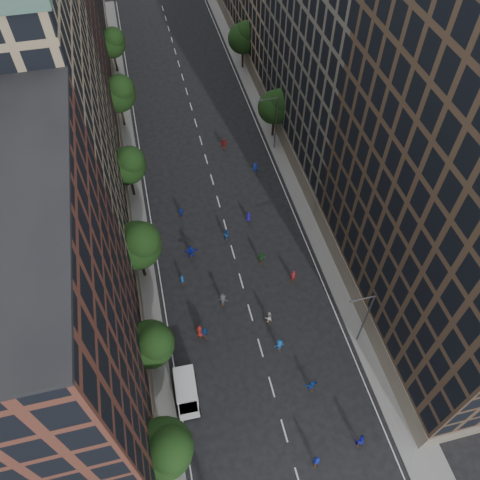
{
  "coord_description": "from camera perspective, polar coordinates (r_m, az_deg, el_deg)",
  "views": [
    {
      "loc": [
        -7.44,
        -8.02,
        47.18
      ],
      "look_at": [
        0.96,
        27.13,
        2.0
      ],
      "focal_mm": 35.0,
      "sensor_mm": 36.0,
      "label": 1
    }
  ],
  "objects": [
    {
      "name": "skater_15",
      "position": [
        68.42,
        1.88,
        8.7
      ],
      "size": [
        1.25,
        0.95,
        1.71
      ],
      "primitive_type": "imported",
      "rotation": [
        0.0,
        0.0,
        2.82
      ],
      "color": "navy",
      "rests_on": "ground"
    },
    {
      "name": "bldg_left_a",
      "position": [
        39.12,
        -24.11,
        -11.43
      ],
      "size": [
        14.0,
        22.0,
        30.0
      ],
      "primitive_type": "cube",
      "color": "#5A2D22",
      "rests_on": "ground"
    },
    {
      "name": "tree_left_2",
      "position": [
        53.15,
        -12.3,
        -0.46
      ],
      "size": [
        5.6,
        5.6,
        9.45
      ],
      "color": "black",
      "rests_on": "ground"
    },
    {
      "name": "skater_7",
      "position": [
        56.42,
        6.49,
        -4.34
      ],
      "size": [
        0.7,
        0.53,
        1.72
      ],
      "primitive_type": "imported",
      "rotation": [
        0.0,
        0.0,
        2.93
      ],
      "color": "#AA1C26",
      "rests_on": "ground"
    },
    {
      "name": "streetlamp_near",
      "position": [
        49.82,
        14.92,
        -9.01
      ],
      "size": [
        2.64,
        0.22,
        9.06
      ],
      "color": "#595B60",
      "rests_on": "ground"
    },
    {
      "name": "tree_left_1",
      "position": [
        47.16,
        -10.72,
        -12.28
      ],
      "size": [
        4.8,
        4.8,
        8.21
      ],
      "color": "black",
      "rests_on": "ground"
    },
    {
      "name": "tree_right_b",
      "position": [
        88.37,
        0.49,
        23.54
      ],
      "size": [
        5.2,
        5.2,
        8.83
      ],
      "color": "black",
      "rests_on": "ground"
    },
    {
      "name": "bldg_left_b",
      "position": [
        53.8,
        -23.86,
        12.59
      ],
      "size": [
        14.0,
        26.0,
        34.0
      ],
      "primitive_type": "cube",
      "color": "#938060",
      "rests_on": "ground"
    },
    {
      "name": "skater_13",
      "position": [
        56.24,
        -7.06,
        -4.85
      ],
      "size": [
        0.59,
        0.41,
        1.55
      ],
      "primitive_type": "imported",
      "rotation": [
        0.0,
        0.0,
        3.21
      ],
      "color": "#154EB0",
      "rests_on": "ground"
    },
    {
      "name": "tree_left_0",
      "position": [
        43.04,
        -9.1,
        -23.82
      ],
      "size": [
        5.2,
        5.2,
        8.83
      ],
      "color": "black",
      "rests_on": "ground"
    },
    {
      "name": "bldg_right_b",
      "position": [
        65.92,
        12.92,
        22.42
      ],
      "size": [
        14.0,
        28.0,
        33.0
      ],
      "primitive_type": "cube",
      "color": "#615B50",
      "rests_on": "ground"
    },
    {
      "name": "skater_12",
      "position": [
        62.0,
        1.05,
        2.84
      ],
      "size": [
        0.77,
        0.53,
        1.5
      ],
      "primitive_type": "imported",
      "rotation": [
        0.0,
        0.0,
        3.06
      ],
      "color": "#1B1299",
      "rests_on": "ground"
    },
    {
      "name": "sidewalk_left",
      "position": [
        72.95,
        -13.94,
        9.41
      ],
      "size": [
        4.0,
        105.0,
        0.15
      ],
      "primitive_type": "cube",
      "color": "slate",
      "rests_on": "ground"
    },
    {
      "name": "tree_right_a",
      "position": [
        72.12,
        4.41,
        16.02
      ],
      "size": [
        5.0,
        5.0,
        8.39
      ],
      "color": "black",
      "rests_on": "ground"
    },
    {
      "name": "streetlamp_far",
      "position": [
        69.95,
        4.23,
        14.29
      ],
      "size": [
        2.64,
        0.22,
        9.06
      ],
      "color": "#595B60",
      "rests_on": "ground"
    },
    {
      "name": "ground",
      "position": [
        67.72,
        -3.35,
        7.09
      ],
      "size": [
        240.0,
        240.0,
        0.0
      ],
      "primitive_type": "plane",
      "color": "black",
      "rests_on": "ground"
    },
    {
      "name": "skater_6",
      "position": [
        52.37,
        -4.93,
        -11.02
      ],
      "size": [
        0.99,
        0.73,
        1.86
      ],
      "primitive_type": "imported",
      "rotation": [
        0.0,
        0.0,
        2.98
      ],
      "color": "maroon",
      "rests_on": "ground"
    },
    {
      "name": "skater_2",
      "position": [
        49.28,
        14.39,
        -22.53
      ],
      "size": [
        1.13,
        1.02,
        1.9
      ],
      "primitive_type": "imported",
      "rotation": [
        0.0,
        0.0,
        2.74
      ],
      "color": "#1415A5",
      "rests_on": "ground"
    },
    {
      "name": "skater_14",
      "position": [
        59.95,
        -1.7,
        0.69
      ],
      "size": [
        0.88,
        0.73,
        1.68
      ],
      "primitive_type": "imported",
      "rotation": [
        0.0,
        0.0,
        3.02
      ],
      "color": "#13449C",
      "rests_on": "ground"
    },
    {
      "name": "bldg_right_a",
      "position": [
        45.61,
        26.64,
        5.1
      ],
      "size": [
        14.0,
        30.0,
        36.0
      ],
      "primitive_type": "cube",
      "color": "#463425",
      "rests_on": "ground"
    },
    {
      "name": "sidewalk_right",
      "position": [
        75.36,
        4.68,
        12.47
      ],
      "size": [
        4.0,
        105.0,
        0.15
      ],
      "primitive_type": "cube",
      "color": "slate",
      "rests_on": "ground"
    },
    {
      "name": "skater_9",
      "position": [
        54.18,
        -2.11,
        -7.3
      ],
      "size": [
        1.38,
        1.09,
        1.87
      ],
      "primitive_type": "imported",
      "rotation": [
        0.0,
        0.0,
        2.77
      ],
      "color": "#434247",
      "rests_on": "ground"
    },
    {
      "name": "skater_11",
      "position": [
        58.31,
        -5.99,
        -1.47
      ],
      "size": [
        1.82,
        0.64,
        1.94
      ],
      "primitive_type": "imported",
      "rotation": [
        0.0,
        0.0,
        3.11
      ],
      "color": "#1624B9",
      "rests_on": "ground"
    },
    {
      "name": "bldg_left_c",
      "position": [
        74.78,
        -22.45,
        21.43
      ],
      "size": [
        14.0,
        20.0,
        28.0
      ],
      "primitive_type": "cube",
      "color": "#5A2D22",
      "rests_on": "ground"
    },
    {
      "name": "skater_16",
      "position": [
        62.89,
        -7.19,
        3.35
      ],
      "size": [
        0.99,
        0.46,
        1.66
      ],
      "primitive_type": "imported",
      "rotation": [
        0.0,
        0.0,
        3.2
      ],
      "color": "#142BA2",
      "rests_on": "ground"
    },
    {
      "name": "tree_left_4",
      "position": [
        76.01,
        -14.58,
        16.98
      ],
      "size": [
        5.4,
        5.4,
        9.08
      ],
      "color": "black",
      "rests_on": "ground"
    },
    {
      "name": "skater_1",
      "position": [
        48.04,
        9.32,
        -25.03
      ],
      "size": [
        0.81,
        0.7,
        1.88
      ],
      "primitive_type": "imported",
      "rotation": [
        0.0,
        0.0,
        2.71
      ],
      "color": "#122295",
      "rests_on": "ground"
    },
    {
      "name": "skater_3",
      "position": [
        51.7,
        4.81,
        -12.65
      ],
      "size": [
        1.12,
        0.68,
        1.7
      ],
      "primitive_type": "imported",
      "rotation": [
        0.0,
        0.0,
        3.18
      ],
      "color": "#144FA7",
      "rests_on": "ground"
    },
    {
      "name": "skater_4",
      "position": [
        52.32,
        -4.33,
        -11.17
      ],
      "size": [
        1.09,
        0.64,
        1.75
      ],
      "primitive_type": "imported",
      "rotation": [
        0.0,
        0.0,
        3.36
      ],
      "color": "#114191",
      "rests_on": "ground"
    },
    {
      "name": "skater_8",
      "position": [
        53.14,
        3.49,
        -9.39
      ],
      "size": [
        0.98,
        0.82,
        1.79
      ],
      "primitive_type": "imported",
      "rotation": [
        0.0,
        0.0,
        3.32
      ],
      "color": "beige",
      "rests_on": "ground"
    },
    {
      "name": "cargo_van",
      "position": [
        49.31,
        -6.54,
        -17.88
      ],
      "size": [
        2.35,
        4.75,
        2.49
      ],
      "rotation": [
        0.0,
        0.0,
        -0.03
      ],
      "color": "white",
      "rests_on": "ground"
    },
    {
      "name": "tree_left_3",
      "position": [
        63.36,
        -13.49,
        8.97
      ],
      "size": [
        5.0,
        5.0,
        8.58
      ],
      "color": "black",
      "rests_on": "ground"
    },
    {
      "name": "skater_10",
      "position": [
        57.6,
        2.6,
        -2.19
      ],
      "size": [
        1.12,
        0.67,
        1.79
      ],
      "primitive_type": "imported",
      "rotation": [
        0.0,
        0.0,
        2.91
      ],
      "color": "#1B5A1D",
      "rests_on": "ground"
    },
    {
      "name": "skater_17",
      "position": [
        72.64,
        -1.97,
        11.64
      ],
      "size": [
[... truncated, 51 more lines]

